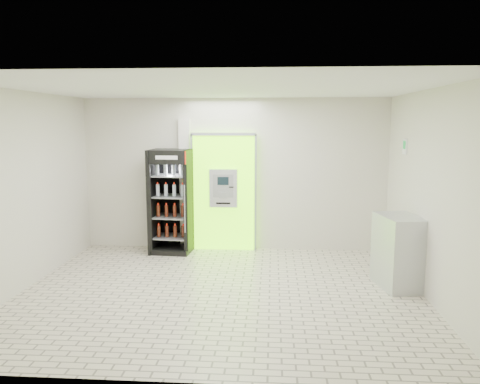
# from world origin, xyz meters

# --- Properties ---
(ground) EXTENTS (6.00, 6.00, 0.00)m
(ground) POSITION_xyz_m (0.00, 0.00, 0.00)
(ground) COLOR #BEB19E
(ground) RESTS_ON ground
(room_shell) EXTENTS (6.00, 6.00, 6.00)m
(room_shell) POSITION_xyz_m (0.00, 0.00, 1.84)
(room_shell) COLOR beige
(room_shell) RESTS_ON ground
(atm_assembly) EXTENTS (1.30, 0.24, 2.33)m
(atm_assembly) POSITION_xyz_m (-0.20, 2.41, 1.17)
(atm_assembly) COLOR #78FD07
(atm_assembly) RESTS_ON ground
(pillar) EXTENTS (0.22, 0.11, 2.60)m
(pillar) POSITION_xyz_m (-0.98, 2.45, 1.30)
(pillar) COLOR silver
(pillar) RESTS_ON ground
(beverage_cooler) EXTENTS (0.81, 0.75, 2.01)m
(beverage_cooler) POSITION_xyz_m (-1.20, 2.16, 0.97)
(beverage_cooler) COLOR black
(beverage_cooler) RESTS_ON ground
(steel_cabinet) EXTENTS (0.72, 0.93, 1.12)m
(steel_cabinet) POSITION_xyz_m (2.71, 0.42, 0.56)
(steel_cabinet) COLOR #B4B7BC
(steel_cabinet) RESTS_ON ground
(exit_sign) EXTENTS (0.02, 0.22, 0.26)m
(exit_sign) POSITION_xyz_m (2.99, 1.40, 2.12)
(exit_sign) COLOR white
(exit_sign) RESTS_ON room_shell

